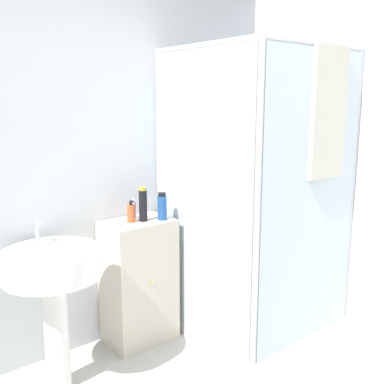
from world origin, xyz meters
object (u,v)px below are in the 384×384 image
Objects in this scene: shampoo_bottle_tall_black at (143,204)px; shampoo_bottle_blue at (162,207)px; sink at (53,279)px; soap_dispenser at (131,213)px; lotion_bottle_white at (133,210)px.

shampoo_bottle_tall_black is 1.24× the size of shampoo_bottle_blue.
sink is 6.58× the size of soap_dispenser.
lotion_bottle_white is at bearing 99.95° from shampoo_bottle_tall_black.
shampoo_bottle_blue is 1.33× the size of lotion_bottle_white.
shampoo_bottle_tall_black reaches higher than lotion_bottle_white.
soap_dispenser is 0.10m from shampoo_bottle_tall_black.
shampoo_bottle_tall_black is at bearing 156.11° from shampoo_bottle_blue.
soap_dispenser is 0.79× the size of shampoo_bottle_blue.
sink is 0.86m from shampoo_bottle_blue.
shampoo_bottle_blue is (0.81, 0.08, 0.28)m from sink.
shampoo_bottle_tall_black is 0.13m from shampoo_bottle_blue.
lotion_bottle_white is at bearing 19.00° from sink.
soap_dispenser is at bearing -129.67° from lotion_bottle_white.
soap_dispenser reaches higher than sink.
soap_dispenser is 1.05× the size of lotion_bottle_white.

